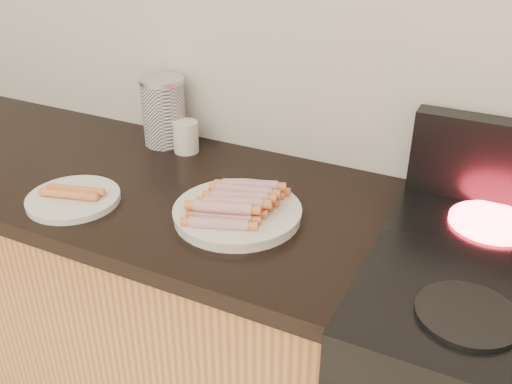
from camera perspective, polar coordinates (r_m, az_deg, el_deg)
The scene contains 11 objects.
wall_back at distance 1.51m, azimuth 1.65°, elevation 18.06°, with size 4.00×0.04×2.60m, color silver.
cabinet_base at distance 2.03m, azimuth -21.06°, elevation -7.92°, with size 2.20×0.59×0.86m, color #B17B3A.
counter_slab at distance 1.82m, azimuth -23.51°, elevation 3.62°, with size 2.20×0.62×0.04m, color black.
burner_near_left at distance 1.08m, azimuth 20.38°, elevation -11.39°, with size 0.18×0.18×0.01m, color black.
burner_far_left at distance 1.36m, azimuth 22.43°, elevation -2.80°, with size 0.18×0.18×0.01m, color #FF1E2D.
main_plate at distance 1.30m, azimuth -1.87°, elevation -2.21°, with size 0.29×0.29×0.02m, color white.
side_plate at distance 1.43m, azimuth -17.79°, elevation -0.65°, with size 0.22×0.22×0.02m, color white.
hotdog_pile at distance 1.28m, azimuth -1.89°, elevation -0.94°, with size 0.13×0.24×0.05m.
plain_sausages at distance 1.43m, azimuth -17.90°, elevation -0.01°, with size 0.13×0.08×0.02m.
canister at distance 1.67m, azimuth -9.20°, elevation 7.98°, with size 0.13×0.13×0.20m.
mug at distance 1.62m, azimuth -7.03°, elevation 5.50°, with size 0.07×0.07×0.09m, color white.
Camera 1 is at (0.62, 0.66, 1.58)m, focal length 40.00 mm.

